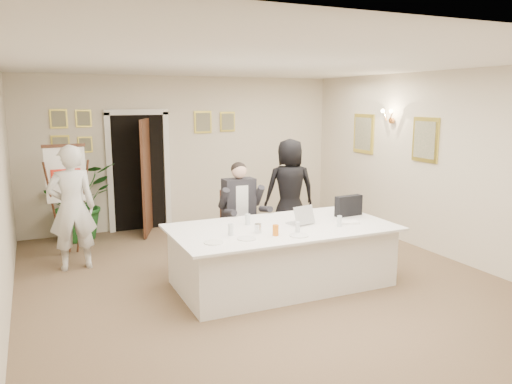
{
  "coord_description": "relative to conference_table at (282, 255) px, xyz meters",
  "views": [
    {
      "loc": [
        -2.64,
        -5.64,
        2.36
      ],
      "look_at": [
        0.16,
        0.6,
        1.1
      ],
      "focal_mm": 35.0,
      "sensor_mm": 36.0,
      "label": 1
    }
  ],
  "objects": [
    {
      "name": "floor",
      "position": [
        -0.2,
        0.14,
        -0.39
      ],
      "size": [
        7.0,
        7.0,
        0.0
      ],
      "primitive_type": "plane",
      "color": "brown",
      "rests_on": "ground"
    },
    {
      "name": "ceiling",
      "position": [
        -0.2,
        0.14,
        2.41
      ],
      "size": [
        6.0,
        7.0,
        0.02
      ],
      "primitive_type": "cube",
      "color": "white",
      "rests_on": "wall_back"
    },
    {
      "name": "wall_back",
      "position": [
        -0.2,
        3.64,
        1.01
      ],
      "size": [
        6.0,
        0.1,
        2.8
      ],
      "primitive_type": "cube",
      "color": "beige",
      "rests_on": "floor"
    },
    {
      "name": "wall_front",
      "position": [
        -0.2,
        -3.36,
        1.01
      ],
      "size": [
        6.0,
        0.1,
        2.8
      ],
      "primitive_type": "cube",
      "color": "beige",
      "rests_on": "floor"
    },
    {
      "name": "wall_right",
      "position": [
        2.8,
        0.14,
        1.01
      ],
      "size": [
        0.1,
        7.0,
        2.8
      ],
      "primitive_type": "cube",
      "color": "beige",
      "rests_on": "floor"
    },
    {
      "name": "doorway",
      "position": [
        -1.08,
        3.46,
        0.65
      ],
      "size": [
        1.14,
        0.86,
        2.2
      ],
      "color": "black",
      "rests_on": "floor"
    },
    {
      "name": "pictures_back_wall",
      "position": [
        -1.0,
        3.61,
        1.46
      ],
      "size": [
        3.4,
        0.06,
        0.8
      ],
      "primitive_type": null,
      "color": "#DDCB4B",
      "rests_on": "wall_back"
    },
    {
      "name": "pictures_right_wall",
      "position": [
        2.77,
        1.34,
        1.36
      ],
      "size": [
        0.06,
        2.2,
        0.8
      ],
      "primitive_type": null,
      "color": "#DDCB4B",
      "rests_on": "wall_right"
    },
    {
      "name": "wall_sconce",
      "position": [
        2.7,
        1.34,
        1.71
      ],
      "size": [
        0.2,
        0.3,
        0.24
      ],
      "primitive_type": null,
      "color": "#C07A3D",
      "rests_on": "wall_right"
    },
    {
      "name": "conference_table",
      "position": [
        0.0,
        0.0,
        0.0
      ],
      "size": [
        2.83,
        1.51,
        0.78
      ],
      "color": "white",
      "rests_on": "floor"
    },
    {
      "name": "seated_man",
      "position": [
        -0.09,
        1.17,
        0.35
      ],
      "size": [
        0.68,
        0.72,
        1.49
      ],
      "primitive_type": null,
      "rotation": [
        0.0,
        0.0,
        -0.07
      ],
      "color": "black",
      "rests_on": "floor"
    },
    {
      "name": "flip_chart",
      "position": [
        -2.41,
        2.48,
        0.39
      ],
      "size": [
        0.59,
        0.38,
        1.68
      ],
      "color": "#3B2112",
      "rests_on": "floor"
    },
    {
      "name": "standing_man",
      "position": [
        -2.4,
        1.74,
        0.49
      ],
      "size": [
        0.66,
        0.45,
        1.77
      ],
      "primitive_type": "imported",
      "rotation": [
        0.0,
        0.0,
        3.18
      ],
      "color": "silver",
      "rests_on": "floor"
    },
    {
      "name": "standing_woman",
      "position": [
        1.11,
        1.87,
        0.47
      ],
      "size": [
        0.96,
        0.74,
        1.73
      ],
      "primitive_type": "imported",
      "rotation": [
        0.0,
        0.0,
        2.89
      ],
      "color": "black",
      "rests_on": "floor"
    },
    {
      "name": "potted_palm",
      "position": [
        -2.2,
        3.34,
        0.25
      ],
      "size": [
        1.54,
        1.52,
        1.29
      ],
      "primitive_type": "imported",
      "rotation": [
        0.0,
        0.0,
        0.72
      ],
      "color": "#1D5920",
      "rests_on": "floor"
    },
    {
      "name": "laptop",
      "position": [
        0.28,
        0.03,
        0.52
      ],
      "size": [
        0.38,
        0.4,
        0.28
      ],
      "primitive_type": null,
      "rotation": [
        0.0,
        0.0,
        0.23
      ],
      "color": "#B7BABC",
      "rests_on": "conference_table"
    },
    {
      "name": "laptop_bag",
      "position": [
        1.11,
        0.15,
        0.52
      ],
      "size": [
        0.41,
        0.14,
        0.28
      ],
      "primitive_type": "cube",
      "rotation": [
        0.0,
        0.0,
        0.08
      ],
      "color": "black",
      "rests_on": "conference_table"
    },
    {
      "name": "paper_stack",
      "position": [
        0.86,
        -0.21,
        0.4
      ],
      "size": [
        0.3,
        0.25,
        0.03
      ],
      "primitive_type": "cube",
      "rotation": [
        0.0,
        0.0,
        -0.26
      ],
      "color": "white",
      "rests_on": "conference_table"
    },
    {
      "name": "plate_left",
      "position": [
        -1.05,
        -0.37,
        0.39
      ],
      "size": [
        0.25,
        0.25,
        0.01
      ],
      "primitive_type": "cylinder",
      "rotation": [
        0.0,
        0.0,
        0.13
      ],
      "color": "white",
      "rests_on": "conference_table"
    },
    {
      "name": "plate_mid",
      "position": [
        -0.65,
        -0.37,
        0.39
      ],
      "size": [
        0.24,
        0.24,
        0.01
      ],
      "primitive_type": "cylinder",
      "rotation": [
        0.0,
        0.0,
        -0.1
      ],
      "color": "white",
      "rests_on": "conference_table"
    },
    {
      "name": "plate_near",
      "position": [
        -0.03,
        -0.5,
        0.39
      ],
      "size": [
        0.23,
        0.23,
        0.01
      ],
      "primitive_type": "cylinder",
      "rotation": [
        0.0,
        0.0,
        0.02
      ],
      "color": "white",
      "rests_on": "conference_table"
    },
    {
      "name": "glass_a",
      "position": [
        -0.76,
        -0.14,
        0.45
      ],
      "size": [
        0.07,
        0.07,
        0.14
      ],
      "primitive_type": "cylinder",
      "rotation": [
        0.0,
        0.0,
        0.13
      ],
      "color": "silver",
      "rests_on": "conference_table"
    },
    {
      "name": "glass_b",
      "position": [
        0.01,
        -0.38,
        0.45
      ],
      "size": [
        0.07,
        0.07,
        0.14
      ],
      "primitive_type": "cylinder",
      "rotation": [
        0.0,
        0.0,
        -0.28
      ],
      "color": "silver",
      "rests_on": "conference_table"
    },
    {
      "name": "glass_c",
      "position": [
        0.66,
        -0.31,
        0.45
      ],
      "size": [
        0.07,
        0.07,
        0.14
      ],
      "primitive_type": "cylinder",
      "rotation": [
        0.0,
        0.0,
        0.23
      ],
      "color": "silver",
      "rests_on": "conference_table"
    },
    {
      "name": "glass_d",
      "position": [
        -0.37,
        0.25,
        0.45
      ],
      "size": [
        0.08,
        0.08,
        0.14
      ],
      "primitive_type": "cylinder",
      "rotation": [
        0.0,
        0.0,
        -0.2
      ],
      "color": "silver",
      "rests_on": "conference_table"
    },
    {
      "name": "oj_glass",
      "position": [
        -0.27,
        -0.37,
        0.45
      ],
      "size": [
        0.09,
        0.09,
        0.13
      ],
      "primitive_type": "cylinder",
      "rotation": [
        0.0,
        0.0,
        -0.25
      ],
      "color": "orange",
      "rests_on": "conference_table"
    },
    {
      "name": "steel_jug",
      "position": [
        -0.41,
        -0.16,
        0.44
      ],
      "size": [
        0.1,
        0.1,
        0.11
      ],
      "primitive_type": "cylinder",
      "rotation": [
        0.0,
        0.0,
        -0.21
      ],
      "color": "silver",
      "rests_on": "conference_table"
    }
  ]
}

